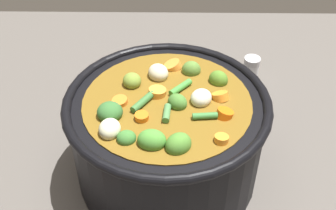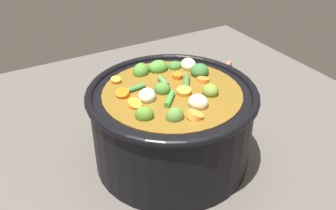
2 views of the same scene
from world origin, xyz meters
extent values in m
plane|color=#514C47|center=(0.00, 0.00, 0.00)|extent=(1.10, 1.10, 0.00)
cylinder|color=black|center=(0.00, 0.00, 0.07)|extent=(0.30, 0.30, 0.15)
torus|color=black|center=(0.00, 0.00, 0.15)|extent=(0.31, 0.31, 0.01)
cylinder|color=brown|center=(0.00, 0.00, 0.08)|extent=(0.25, 0.25, 0.14)
ellipsoid|color=#567F33|center=(0.04, 0.07, 0.15)|extent=(0.03, 0.03, 0.03)
ellipsoid|color=#3C7631|center=(-0.05, -0.08, 0.15)|extent=(0.03, 0.03, 0.02)
ellipsoid|color=#4C852F|center=(0.02, -0.09, 0.16)|extent=(0.05, 0.05, 0.03)
ellipsoid|color=#4A8D33|center=(-0.02, -0.09, 0.16)|extent=(0.04, 0.04, 0.03)
ellipsoid|color=olive|center=(-0.05, 0.04, 0.16)|extent=(0.04, 0.04, 0.02)
ellipsoid|color=#528127|center=(0.08, 0.05, 0.16)|extent=(0.04, 0.04, 0.03)
ellipsoid|color=#467A30|center=(0.02, -0.01, 0.16)|extent=(0.04, 0.04, 0.03)
ellipsoid|color=#356A30|center=(-0.08, -0.03, 0.16)|extent=(0.04, 0.04, 0.03)
cylinder|color=orange|center=(0.08, -0.03, 0.15)|extent=(0.04, 0.04, 0.02)
cylinder|color=orange|center=(-0.07, -0.01, 0.15)|extent=(0.03, 0.03, 0.01)
cylinder|color=orange|center=(-0.01, 0.02, 0.15)|extent=(0.04, 0.04, 0.02)
cylinder|color=orange|center=(0.07, -0.08, 0.15)|extent=(0.02, 0.03, 0.02)
cylinder|color=orange|center=(0.01, 0.09, 0.15)|extent=(0.03, 0.03, 0.02)
cylinder|color=orange|center=(0.08, 0.01, 0.15)|extent=(0.03, 0.04, 0.02)
cylinder|color=orange|center=(-0.03, -0.04, 0.15)|extent=(0.03, 0.03, 0.01)
ellipsoid|color=beige|center=(0.05, 0.00, 0.16)|extent=(0.04, 0.04, 0.03)
ellipsoid|color=beige|center=(-0.08, -0.07, 0.16)|extent=(0.03, 0.04, 0.03)
ellipsoid|color=beige|center=(-0.01, 0.06, 0.16)|extent=(0.04, 0.05, 0.03)
cylinder|color=#3C7136|center=(-0.03, -0.01, 0.16)|extent=(0.04, 0.04, 0.01)
cylinder|color=#3B7D39|center=(0.05, -0.04, 0.16)|extent=(0.04, 0.01, 0.01)
cylinder|color=#4B8145|center=(0.00, -0.03, 0.16)|extent=(0.01, 0.03, 0.01)
cylinder|color=#419238|center=(0.02, 0.03, 0.16)|extent=(0.04, 0.04, 0.01)
ellipsoid|color=#996346|center=(-0.20, -0.32, 0.01)|extent=(0.09, 0.09, 0.02)
cylinder|color=#996346|center=(-0.27, -0.22, 0.01)|extent=(0.18, 0.13, 0.02)
camera|label=1|loc=(0.01, -0.48, 0.56)|focal=45.82mm
camera|label=2|loc=(0.29, 0.50, 0.49)|focal=39.90mm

